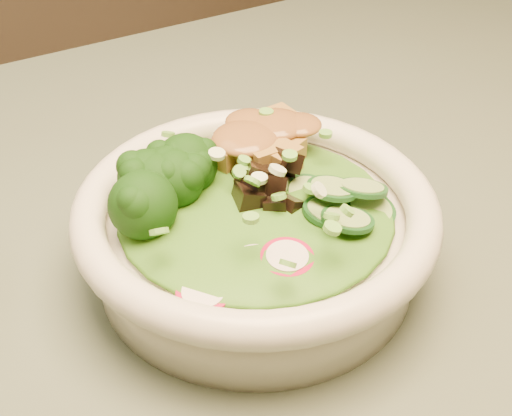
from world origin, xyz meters
TOP-DOWN VIEW (x-y plane):
  - dining_table at (0.00, 0.00)m, footprint 1.20×0.80m
  - salad_bowl at (0.00, -0.01)m, footprint 0.24×0.24m
  - lettuce_bed at (0.00, -0.01)m, footprint 0.18×0.18m
  - broccoli_florets at (-0.05, 0.02)m, footprint 0.09×0.08m
  - radish_slices at (-0.03, -0.06)m, footprint 0.10×0.07m
  - cucumber_slices at (0.05, -0.04)m, footprint 0.08×0.08m
  - mushroom_heap at (0.01, -0.00)m, footprint 0.08×0.08m
  - tofu_cubes at (0.03, 0.04)m, footprint 0.09×0.08m
  - peanut_sauce at (0.03, 0.04)m, footprint 0.06×0.05m
  - scallion_garnish at (0.00, -0.01)m, footprint 0.17×0.17m

SIDE VIEW (x-z plane):
  - dining_table at x=0.00m, z-range 0.26..1.01m
  - salad_bowl at x=0.00m, z-range 0.75..0.82m
  - lettuce_bed at x=0.00m, z-range 0.79..0.81m
  - radish_slices at x=-0.03m, z-range 0.80..0.82m
  - cucumber_slices at x=0.05m, z-range 0.80..0.83m
  - tofu_cubes at x=0.03m, z-range 0.80..0.83m
  - mushroom_heap at x=0.01m, z-range 0.80..0.83m
  - broccoli_florets at x=-0.05m, z-range 0.80..0.84m
  - scallion_garnish at x=0.00m, z-range 0.81..0.83m
  - peanut_sauce at x=0.03m, z-range 0.82..0.83m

